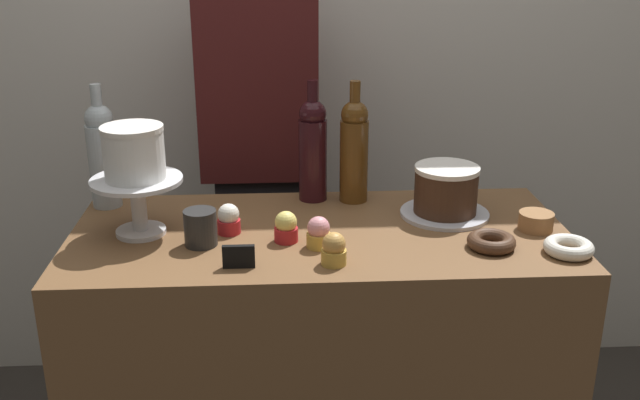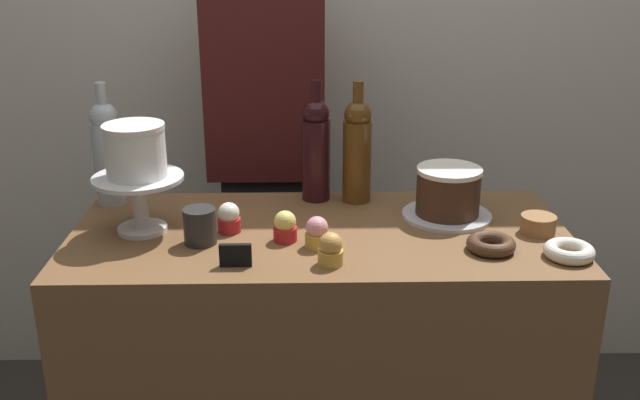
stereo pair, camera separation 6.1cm
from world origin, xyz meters
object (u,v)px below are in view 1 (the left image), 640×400
at_px(cupcake_vanilla, 229,220).
at_px(cupcake_strawberry, 319,233).
at_px(chocolate_round_cake, 446,189).
at_px(price_sign_chalkboard, 239,257).
at_px(coffee_cup_ceramic, 200,228).
at_px(barista_figure, 261,175).
at_px(white_layer_cake, 134,152).
at_px(cupcake_lemon, 286,227).
at_px(cake_stand_pedestal, 138,196).
at_px(donut_chocolate, 491,242).
at_px(cookie_stack, 536,221).
at_px(wine_bottle_dark_red, 313,148).
at_px(donut_sugar, 569,247).
at_px(wine_bottle_amber, 354,149).
at_px(cupcake_caramel, 334,250).
at_px(wine_bottle_clear, 102,153).

bearing_deg(cupcake_vanilla, cupcake_strawberry, -23.66).
bearing_deg(chocolate_round_cake, price_sign_chalkboard, -151.52).
bearing_deg(coffee_cup_ceramic, barista_figure, 79.20).
distance_m(white_layer_cake, cupcake_lemon, 0.39).
distance_m(cake_stand_pedestal, donut_chocolate, 0.83).
xyz_separation_m(white_layer_cake, coffee_cup_ceramic, (0.15, -0.07, -0.16)).
bearing_deg(cookie_stack, donut_chocolate, -143.84).
distance_m(cupcake_lemon, cupcake_strawberry, 0.08).
xyz_separation_m(wine_bottle_dark_red, donut_sugar, (0.56, -0.39, -0.13)).
bearing_deg(donut_chocolate, cupcake_lemon, 171.89).
height_order(wine_bottle_amber, cupcake_vanilla, wine_bottle_amber).
height_order(cake_stand_pedestal, coffee_cup_ceramic, cake_stand_pedestal).
bearing_deg(cupcake_vanilla, coffee_cup_ceramic, -133.31).
bearing_deg(cookie_stack, cupcake_lemon, -176.78).
bearing_deg(donut_sugar, wine_bottle_dark_red, 144.94).
distance_m(wine_bottle_amber, cupcake_lemon, 0.34).
distance_m(cake_stand_pedestal, wine_bottle_dark_red, 0.48).
distance_m(wine_bottle_amber, cupcake_vanilla, 0.40).
bearing_deg(chocolate_round_cake, cupcake_caramel, -138.31).
xyz_separation_m(cupcake_lemon, cookie_stack, (0.61, 0.03, -0.01)).
xyz_separation_m(wine_bottle_clear, price_sign_chalkboard, (0.37, -0.40, -0.12)).
height_order(cake_stand_pedestal, donut_sugar, cake_stand_pedestal).
distance_m(cupcake_lemon, price_sign_chalkboard, 0.17).
relative_size(wine_bottle_amber, wine_bottle_dark_red, 1.00).
relative_size(cupcake_lemon, donut_chocolate, 0.66).
bearing_deg(barista_figure, coffee_cup_ceramic, -100.80).
bearing_deg(wine_bottle_clear, donut_sugar, -18.59).
bearing_deg(cookie_stack, wine_bottle_dark_red, 154.95).
height_order(cupcake_strawberry, coffee_cup_ceramic, coffee_cup_ceramic).
distance_m(wine_bottle_clear, price_sign_chalkboard, 0.55).
bearing_deg(cupcake_lemon, wine_bottle_amber, 55.20).
height_order(cake_stand_pedestal, price_sign_chalkboard, cake_stand_pedestal).
bearing_deg(cake_stand_pedestal, cupcake_strawberry, -13.66).
height_order(donut_chocolate, price_sign_chalkboard, price_sign_chalkboard).
height_order(white_layer_cake, donut_sugar, white_layer_cake).
relative_size(chocolate_round_cake, cupcake_caramel, 2.19).
relative_size(cake_stand_pedestal, wine_bottle_dark_red, 0.66).
height_order(donut_chocolate, barista_figure, barista_figure).
height_order(wine_bottle_dark_red, cookie_stack, wine_bottle_dark_red).
bearing_deg(cupcake_caramel, price_sign_chalkboard, -178.50).
height_order(cupcake_lemon, donut_sugar, cupcake_lemon).
xyz_separation_m(wine_bottle_clear, cupcake_caramel, (0.57, -0.39, -0.11)).
distance_m(wine_bottle_amber, donut_chocolate, 0.46).
bearing_deg(price_sign_chalkboard, white_layer_cake, 140.46).
height_order(chocolate_round_cake, cupcake_lemon, chocolate_round_cake).
relative_size(wine_bottle_amber, donut_chocolate, 2.91).
height_order(cupcake_lemon, barista_figure, barista_figure).
distance_m(cake_stand_pedestal, cupcake_strawberry, 0.44).
relative_size(donut_sugar, price_sign_chalkboard, 1.60).
distance_m(wine_bottle_clear, cookie_stack, 1.11).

